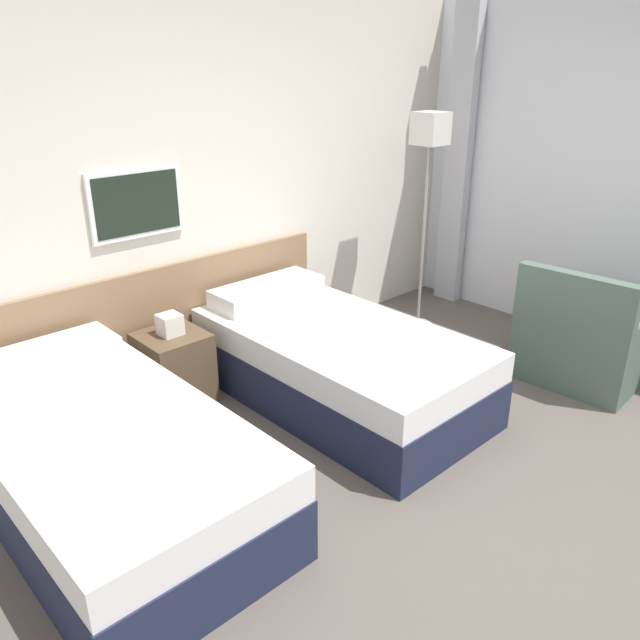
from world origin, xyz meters
TOP-DOWN VIEW (x-y plane):
  - ground_plane at (0.00, 0.00)m, footprint 16.00×16.00m
  - wall_headboard at (-0.04, 2.30)m, footprint 10.00×0.10m
  - bed_near_door at (-1.45, 1.26)m, footprint 1.06×1.99m
  - bed_near_window at (0.20, 1.26)m, footprint 1.06×1.99m
  - nightstand at (-0.62, 1.99)m, footprint 0.42×0.42m
  - floor_lamp at (1.63, 1.68)m, footprint 0.24×0.24m
  - armchair at (1.76, 0.26)m, footprint 0.89×0.86m

SIDE VIEW (x-z plane):
  - ground_plane at x=0.00m, z-range 0.00..0.00m
  - nightstand at x=-0.62m, z-range -0.06..0.58m
  - armchair at x=1.76m, z-range -0.17..0.71m
  - bed_near_door at x=-1.45m, z-range -0.06..0.60m
  - bed_near_window at x=0.20m, z-range -0.06..0.60m
  - wall_headboard at x=-0.04m, z-range -0.05..2.65m
  - floor_lamp at x=1.63m, z-range 0.61..2.42m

